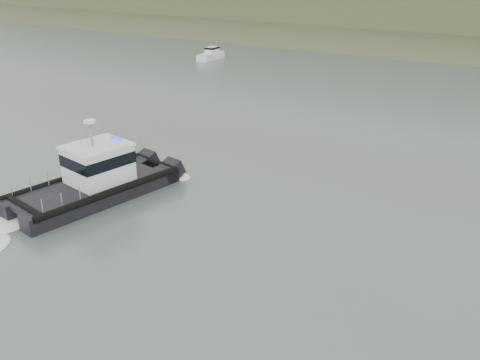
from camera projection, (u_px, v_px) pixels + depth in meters
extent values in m
plane|color=#45524D|center=(131.00, 285.00, 26.87)|extent=(400.00, 400.00, 0.00)
cube|color=#3E4E2C|center=(473.00, 46.00, 98.95)|extent=(500.00, 44.72, 16.25)
cube|color=black|center=(83.00, 186.00, 37.35)|extent=(3.40, 11.73, 1.27)
cube|color=black|center=(107.00, 197.00, 35.59)|extent=(3.40, 11.73, 1.27)
cube|color=black|center=(87.00, 187.00, 35.91)|extent=(5.94, 10.66, 0.27)
cube|color=silver|center=(99.00, 164.00, 36.12)|extent=(3.80, 4.32, 2.44)
cube|color=black|center=(98.00, 158.00, 35.95)|extent=(3.87, 4.39, 0.80)
cube|color=silver|center=(97.00, 146.00, 35.62)|extent=(4.05, 4.56, 0.17)
cylinder|color=gray|center=(91.00, 135.00, 35.06)|extent=(0.17, 0.17, 1.91)
cylinder|color=white|center=(90.00, 121.00, 34.72)|extent=(0.74, 0.74, 0.19)
cube|color=silver|center=(211.00, 56.00, 86.20)|extent=(2.10, 5.68, 1.12)
cube|color=silver|center=(212.00, 50.00, 86.21)|extent=(1.59, 2.30, 1.12)
cube|color=black|center=(212.00, 48.00, 86.07)|extent=(1.64, 2.35, 0.33)
cylinder|color=gray|center=(210.00, 44.00, 85.44)|extent=(0.07, 0.07, 1.12)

